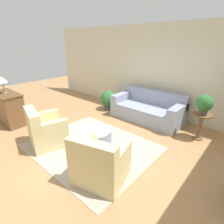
% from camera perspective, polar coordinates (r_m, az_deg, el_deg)
% --- Properties ---
extents(ground_plane, '(16.00, 16.00, 0.00)m').
position_cam_1_polar(ground_plane, '(4.17, -6.67, -11.23)').
color(ground_plane, '#AD7F51').
extents(wall_back, '(9.68, 0.12, 2.80)m').
position_cam_1_polar(wall_back, '(5.89, 14.52, 12.78)').
color(wall_back, beige).
rests_on(wall_back, ground_plane).
extents(rug, '(2.73, 2.25, 0.01)m').
position_cam_1_polar(rug, '(4.17, -6.68, -11.17)').
color(rug, '#B2A893').
rests_on(rug, ground_plane).
extents(couch, '(2.14, 0.97, 0.88)m').
position_cam_1_polar(couch, '(5.52, 11.58, 0.77)').
color(couch, '#8E99B2').
rests_on(couch, ground_plane).
extents(armchair_left, '(1.01, 0.95, 0.90)m').
position_cam_1_polar(armchair_left, '(4.36, -20.96, -5.75)').
color(armchair_left, beige).
rests_on(armchair_left, rug).
extents(armchair_right, '(1.01, 0.95, 0.90)m').
position_cam_1_polar(armchair_right, '(3.10, -4.07, -16.54)').
color(armchair_right, beige).
rests_on(armchair_right, rug).
extents(ottoman_table, '(0.76, 0.76, 0.45)m').
position_cam_1_polar(ottoman_table, '(3.99, -5.69, -7.90)').
color(ottoman_table, '#8E99B2').
rests_on(ottoman_table, rug).
extents(side_table, '(0.46, 0.46, 0.67)m').
position_cam_1_polar(side_table, '(4.77, 26.94, -3.11)').
color(side_table, brown).
rests_on(side_table, ground_plane).
extents(dresser, '(1.21, 0.53, 0.92)m').
position_cam_1_polar(dresser, '(5.95, -30.72, 1.21)').
color(dresser, brown).
rests_on(dresser, ground_plane).
extents(potted_plant_on_side_table, '(0.38, 0.38, 0.47)m').
position_cam_1_polar(potted_plant_on_side_table, '(4.60, 27.99, 2.46)').
color(potted_plant_on_side_table, '#4C4742').
rests_on(potted_plant_on_side_table, side_table).
extents(potted_plant_floor, '(0.56, 0.56, 0.68)m').
position_cam_1_polar(potted_plant_floor, '(6.20, -1.10, 4.20)').
color(potted_plant_floor, '#4C4742').
rests_on(potted_plant_floor, ground_plane).
extents(table_lamp, '(0.29, 0.29, 0.47)m').
position_cam_1_polar(table_lamp, '(5.76, -32.29, 8.77)').
color(table_lamp, tan).
rests_on(table_lamp, dresser).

